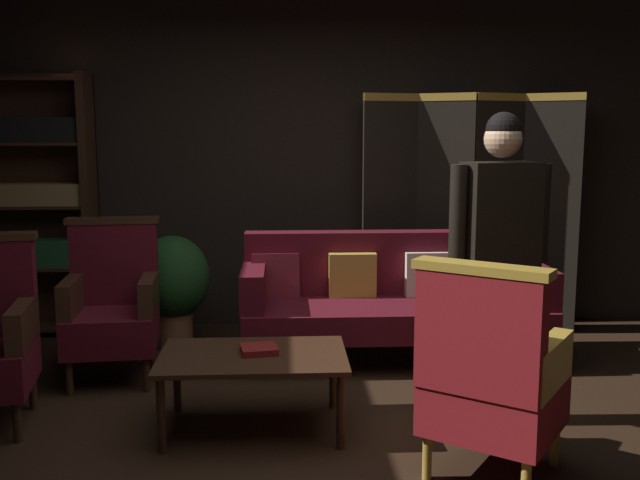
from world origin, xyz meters
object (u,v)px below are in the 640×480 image
object	(u,v)px
coffee_table	(253,362)
velvet_couch	(392,294)
bookshelf	(36,202)
potted_plant	(173,283)
book_red_leather	(259,349)
armchair_gilt_accent	(490,377)
armchair_wing_left	(113,304)
folding_screen	(470,209)
standing_figure	(499,239)

from	to	relation	value
coffee_table	velvet_couch	bearing A→B (deg)	52.36
bookshelf	potted_plant	bearing A→B (deg)	-19.90
book_red_leather	bookshelf	bearing A→B (deg)	132.83
potted_plant	armchair_gilt_accent	bearing A→B (deg)	-50.97
coffee_table	armchair_wing_left	xyz separation A→B (m)	(-0.94, 0.87, 0.12)
bookshelf	velvet_couch	size ratio (longest dim) A/B	0.97
potted_plant	book_red_leather	xyz separation A→B (m)	(0.69, -1.53, -0.05)
coffee_table	armchair_gilt_accent	world-z (taller)	armchair_gilt_accent
folding_screen	bookshelf	distance (m)	3.43
armchair_gilt_accent	standing_figure	distance (m)	0.87
standing_figure	bookshelf	bearing A→B (deg)	148.11
armchair_gilt_accent	potted_plant	bearing A→B (deg)	129.03
velvet_couch	potted_plant	bearing A→B (deg)	168.00
velvet_couch	coffee_table	size ratio (longest dim) A/B	2.12
bookshelf	armchair_wing_left	world-z (taller)	bookshelf
armchair_wing_left	standing_figure	world-z (taller)	standing_figure
velvet_couch	armchair_wing_left	distance (m)	1.91
armchair_wing_left	potted_plant	size ratio (longest dim) A/B	1.24
folding_screen	coffee_table	distance (m)	2.60
coffee_table	armchair_gilt_accent	bearing A→B (deg)	-29.14
bookshelf	armchair_gilt_accent	size ratio (longest dim) A/B	1.97
standing_figure	potted_plant	bearing A→B (deg)	142.52
coffee_table	bookshelf	bearing A→B (deg)	131.97
folding_screen	standing_figure	size ratio (longest dim) A/B	1.12
standing_figure	potted_plant	distance (m)	2.56
armchair_wing_left	potted_plant	world-z (taller)	armchair_wing_left
folding_screen	armchair_wing_left	distance (m)	2.85
velvet_couch	book_red_leather	world-z (taller)	velvet_couch
folding_screen	potted_plant	world-z (taller)	folding_screen
folding_screen	armchair_wing_left	size ratio (longest dim) A/B	1.83
velvet_couch	standing_figure	world-z (taller)	standing_figure
folding_screen	velvet_couch	world-z (taller)	folding_screen
velvet_couch	potted_plant	size ratio (longest dim) A/B	2.52
bookshelf	armchair_gilt_accent	world-z (taller)	bookshelf
folding_screen	standing_figure	xyz separation A→B (m)	(-0.34, -1.86, 0.04)
standing_figure	velvet_couch	bearing A→B (deg)	108.14
folding_screen	coffee_table	bearing A→B (deg)	-131.27
bookshelf	coffee_table	xyz separation A→B (m)	(1.76, -1.96, -0.69)
armchair_gilt_accent	bookshelf	bearing A→B (deg)	138.08
folding_screen	armchair_wing_left	bearing A→B (deg)	-158.58
armchair_wing_left	standing_figure	distance (m)	2.48
bookshelf	armchair_gilt_accent	bearing A→B (deg)	-41.92
bookshelf	velvet_couch	world-z (taller)	bookshelf
folding_screen	book_red_leather	bearing A→B (deg)	-131.10
book_red_leather	potted_plant	bearing A→B (deg)	114.19
coffee_table	armchair_wing_left	world-z (taller)	armchair_wing_left
bookshelf	armchair_wing_left	distance (m)	1.47
folding_screen	armchair_wing_left	xyz separation A→B (m)	(-2.61, -1.02, -0.50)
folding_screen	coffee_table	size ratio (longest dim) A/B	1.90
coffee_table	folding_screen	bearing A→B (deg)	48.73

